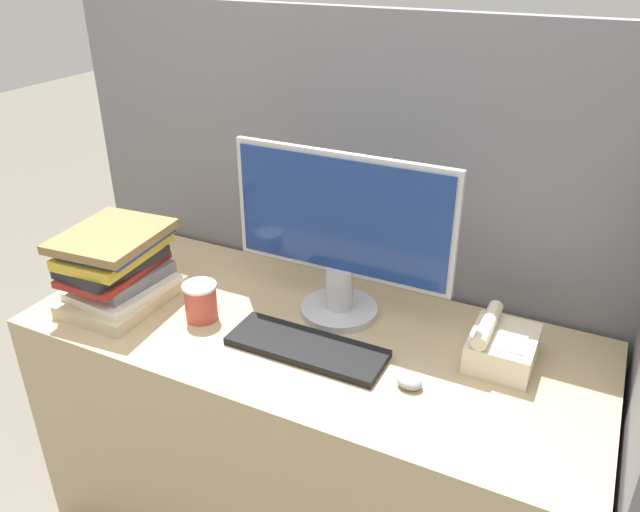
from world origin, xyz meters
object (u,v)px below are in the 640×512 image
desk_telephone (501,346)px  coffee_cup (201,301)px  mouse (410,382)px  monitor (341,238)px  book_stack (118,267)px  keyboard (307,347)px

desk_telephone → coffee_cup: bearing=-168.0°
coffee_cup → mouse: bearing=-2.6°
mouse → desk_telephone: (0.16, 0.19, 0.03)m
coffee_cup → monitor: bearing=30.8°
coffee_cup → book_stack: book_stack is taller
mouse → desk_telephone: bearing=49.3°
keyboard → mouse: 0.27m
keyboard → mouse: mouse is taller
monitor → coffee_cup: monitor is taller
coffee_cup → book_stack: (-0.25, -0.02, 0.05)m
desk_telephone → monitor: bearing=176.2°
keyboard → monitor: bearing=90.2°
desk_telephone → book_stack: bearing=-169.7°
keyboard → coffee_cup: (-0.32, 0.01, 0.04)m
book_stack → desk_telephone: 1.03m
coffee_cup → desk_telephone: size_ratio=0.56×
mouse → book_stack: book_stack is taller
monitor → mouse: 0.41m
mouse → desk_telephone: size_ratio=0.32×
monitor → book_stack: bearing=-159.7°
monitor → coffee_cup: size_ratio=5.80×
monitor → book_stack: monitor is taller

